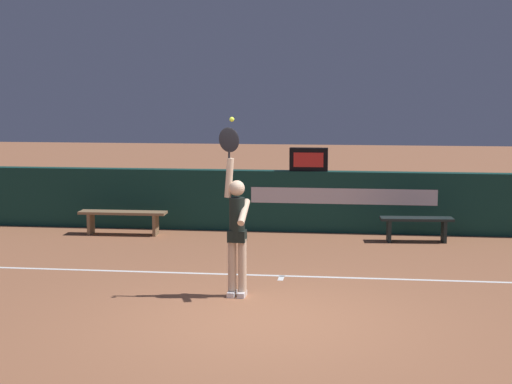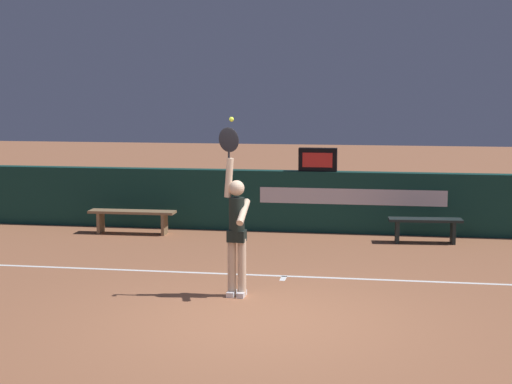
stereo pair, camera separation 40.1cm
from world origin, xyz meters
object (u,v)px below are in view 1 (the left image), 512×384
courtside_bench_far (123,216)px  speed_display (309,159)px  tennis_ball (232,119)px  tennis_player (237,227)px  courtside_bench_near (417,224)px

courtside_bench_far → speed_display: bearing=12.6°
speed_display → tennis_ball: bearing=-98.4°
tennis_player → courtside_bench_near: (2.77, 4.25, -0.62)m
tennis_player → courtside_bench_far: size_ratio=1.37×
courtside_bench_near → courtside_bench_far: courtside_bench_far is taller
courtside_bench_far → tennis_player: bearing=-55.9°
tennis_ball → courtside_bench_far: 5.56m
tennis_ball → courtside_bench_far: (-2.84, 4.30, -2.09)m
speed_display → tennis_player: bearing=-97.8°
tennis_ball → courtside_bench_near: 5.54m
speed_display → tennis_player: size_ratio=0.32×
speed_display → courtside_bench_far: 3.84m
speed_display → tennis_player: tennis_player is taller
speed_display → tennis_ball: (-0.75, -5.11, 1.00)m
courtside_bench_near → courtside_bench_far: bearing=179.8°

